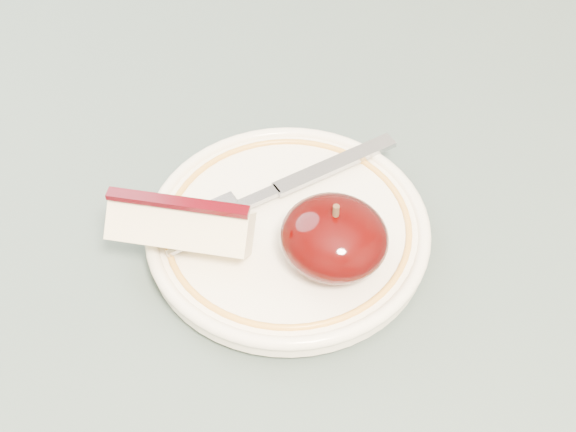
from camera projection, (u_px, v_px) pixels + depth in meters
The scene contains 5 objects.
table at pixel (261, 395), 0.56m from camera, with size 0.90×0.90×0.75m.
plate at pixel (288, 230), 0.53m from camera, with size 0.19×0.19×0.02m.
apple_half at pixel (334, 237), 0.49m from camera, with size 0.07×0.06×0.05m.
apple_wedge at pixel (181, 224), 0.50m from camera, with size 0.10×0.06×0.04m.
fork at pixel (275, 191), 0.54m from camera, with size 0.11×0.17×0.00m.
Camera 1 is at (0.15, -0.23, 1.17)m, focal length 50.00 mm.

